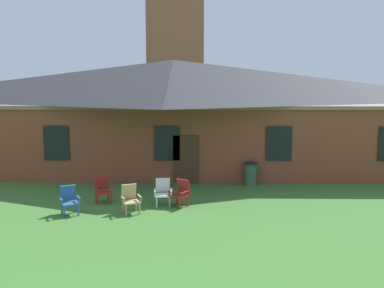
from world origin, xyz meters
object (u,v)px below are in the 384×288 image
at_px(lawn_chair_near_door, 103,189).
at_px(lawn_chair_middle, 163,191).
at_px(lawn_chair_by_porch, 69,199).
at_px(lawn_chair_left_end, 130,198).
at_px(lawn_chair_right_end, 181,192).
at_px(trash_bin, 251,174).

height_order(lawn_chair_near_door, lawn_chair_middle, same).
distance_m(lawn_chair_by_porch, lawn_chair_left_end, 2.05).
relative_size(lawn_chair_by_porch, lawn_chair_right_end, 1.00).
relative_size(lawn_chair_left_end, lawn_chair_middle, 1.00).
bearing_deg(lawn_chair_near_door, lawn_chair_left_end, -46.16).
bearing_deg(lawn_chair_left_end, lawn_chair_by_porch, -174.05).
height_order(lawn_chair_by_porch, lawn_chair_middle, same).
bearing_deg(trash_bin, lawn_chair_by_porch, -146.79).
xyz_separation_m(lawn_chair_by_porch, lawn_chair_middle, (3.08, 1.18, 0.00)).
relative_size(lawn_chair_near_door, lawn_chair_middle, 1.00).
bearing_deg(lawn_chair_right_end, lawn_chair_left_end, -154.67).
bearing_deg(lawn_chair_by_porch, trash_bin, 33.21).
bearing_deg(lawn_chair_right_end, trash_bin, 49.13).
xyz_separation_m(lawn_chair_right_end, trash_bin, (2.85, 3.29, -0.00)).
height_order(lawn_chair_near_door, lawn_chair_right_end, same).
distance_m(lawn_chair_by_porch, lawn_chair_middle, 3.29).
bearing_deg(trash_bin, lawn_chair_middle, -138.20).
relative_size(lawn_chair_by_porch, trash_bin, 0.98).
relative_size(lawn_chair_left_end, trash_bin, 0.98).
bearing_deg(lawn_chair_near_door, lawn_chair_by_porch, -119.27).
relative_size(lawn_chair_right_end, trash_bin, 0.98).
xyz_separation_m(lawn_chair_near_door, lawn_chair_middle, (2.25, -0.29, 0.00)).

